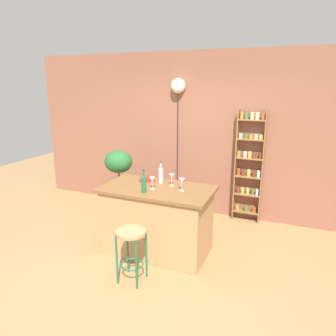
% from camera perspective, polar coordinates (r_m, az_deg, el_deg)
% --- Properties ---
extents(ground, '(12.00, 12.00, 0.00)m').
position_cam_1_polar(ground, '(4.32, -3.56, -16.62)').
color(ground, '#A37A4C').
extents(back_wall, '(6.40, 0.10, 2.80)m').
position_cam_1_polar(back_wall, '(5.55, 5.08, 6.07)').
color(back_wall, '#8C5642').
rests_on(back_wall, ground).
extents(kitchen_counter, '(1.48, 0.82, 0.93)m').
position_cam_1_polar(kitchen_counter, '(4.33, -1.90, -9.41)').
color(kitchen_counter, tan).
rests_on(kitchen_counter, ground).
extents(bar_stool, '(0.35, 0.35, 0.64)m').
position_cam_1_polar(bar_stool, '(3.75, -6.67, -13.44)').
color(bar_stool, '#196642').
rests_on(bar_stool, ground).
extents(spice_shelf, '(0.45, 0.14, 1.87)m').
position_cam_1_polar(spice_shelf, '(5.30, 14.50, 0.63)').
color(spice_shelf, olive).
rests_on(spice_shelf, ground).
extents(plant_stool, '(0.29, 0.29, 0.41)m').
position_cam_1_polar(plant_stool, '(5.60, -8.67, -6.67)').
color(plant_stool, '#2D2823').
rests_on(plant_stool, ground).
extents(potted_plant, '(0.48, 0.43, 0.77)m').
position_cam_1_polar(potted_plant, '(5.38, -8.96, 0.20)').
color(potted_plant, '#A86B4C').
rests_on(potted_plant, plant_stool).
extents(bottle_sauce_amber, '(0.07, 0.07, 0.30)m').
position_cam_1_polar(bottle_sauce_amber, '(4.32, -1.32, -1.29)').
color(bottle_sauce_amber, '#B2B2B7').
rests_on(bottle_sauce_amber, kitchen_counter).
extents(bottle_olive_oil, '(0.07, 0.07, 0.30)m').
position_cam_1_polar(bottle_olive_oil, '(3.96, -4.41, -2.91)').
color(bottle_olive_oil, '#236638').
rests_on(bottle_olive_oil, kitchen_counter).
extents(wine_glass_left, '(0.07, 0.07, 0.16)m').
position_cam_1_polar(wine_glass_left, '(4.20, 0.68, -1.73)').
color(wine_glass_left, silver).
rests_on(wine_glass_left, kitchen_counter).
extents(wine_glass_center, '(0.07, 0.07, 0.16)m').
position_cam_1_polar(wine_glass_center, '(4.01, 2.52, -2.57)').
color(wine_glass_center, silver).
rests_on(wine_glass_center, kitchen_counter).
extents(wine_glass_right, '(0.07, 0.07, 0.16)m').
position_cam_1_polar(wine_glass_right, '(4.07, -2.89, -2.33)').
color(wine_glass_right, silver).
rests_on(wine_glass_right, kitchen_counter).
extents(cookbook, '(0.25, 0.22, 0.03)m').
position_cam_1_polar(cookbook, '(4.46, -3.78, -2.09)').
color(cookbook, maroon).
rests_on(cookbook, kitchen_counter).
extents(pendant_globe_light, '(0.25, 0.25, 2.35)m').
position_cam_1_polar(pendant_globe_light, '(5.48, 1.85, 14.47)').
color(pendant_globe_light, black).
rests_on(pendant_globe_light, ground).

